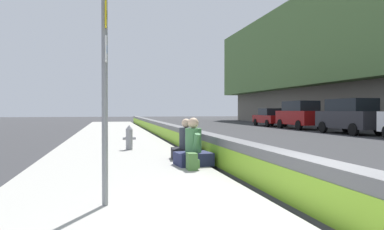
% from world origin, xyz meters
% --- Properties ---
extents(ground_plane, '(160.00, 160.00, 0.00)m').
position_xyz_m(ground_plane, '(0.00, 0.00, 0.00)').
color(ground_plane, '#353538').
rests_on(ground_plane, ground).
extents(jersey_barrier, '(76.00, 0.45, 0.85)m').
position_xyz_m(jersey_barrier, '(0.00, 0.00, 0.42)').
color(jersey_barrier, slate).
rests_on(jersey_barrier, ground_plane).
extents(route_sign_post, '(0.44, 0.09, 3.60)m').
position_xyz_m(route_sign_post, '(1.23, 2.95, 2.23)').
color(route_sign_post, gray).
rests_on(route_sign_post, sidewalk_strip).
extents(fire_hydrant, '(0.26, 0.46, 0.88)m').
position_xyz_m(fire_hydrant, '(8.84, 2.20, 0.59)').
color(fire_hydrant, gray).
rests_on(fire_hydrant, sidewalk_strip).
extents(seated_person_foreground, '(0.84, 0.95, 1.22)m').
position_xyz_m(seated_person_foreground, '(4.75, 0.79, 0.52)').
color(seated_person_foreground, '#23284C').
rests_on(seated_person_foreground, sidewalk_strip).
extents(seated_person_middle, '(0.78, 0.89, 1.17)m').
position_xyz_m(seated_person_middle, '(5.97, 0.73, 0.50)').
color(seated_person_middle, black).
rests_on(seated_person_middle, sidewalk_strip).
extents(backpack, '(0.32, 0.28, 0.40)m').
position_xyz_m(backpack, '(4.04, 0.98, 0.33)').
color(backpack, '#4C7A3D').
rests_on(backpack, sidewalk_strip).
extents(parked_car_fourth, '(4.85, 2.16, 2.28)m').
position_xyz_m(parked_car_fourth, '(16.23, -12.25, 1.18)').
color(parked_car_fourth, '#28282D').
rests_on(parked_car_fourth, ground_plane).
extents(parked_car_midline, '(4.80, 2.07, 2.28)m').
position_xyz_m(parked_car_midline, '(22.46, -12.20, 1.18)').
color(parked_car_midline, maroon).
rests_on(parked_car_midline, ground_plane).
extents(parked_car_far, '(4.53, 2.01, 1.71)m').
position_xyz_m(parked_car_far, '(28.00, -12.16, 0.86)').
color(parked_car_far, maroon).
rests_on(parked_car_far, ground_plane).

